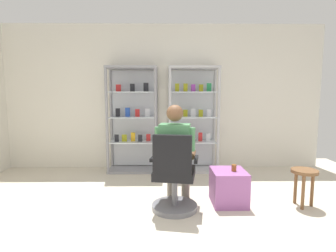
# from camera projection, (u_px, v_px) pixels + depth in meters

# --- Properties ---
(back_wall) EXTENTS (6.00, 0.10, 2.70)m
(back_wall) POSITION_uv_depth(u_px,v_px,m) (163.00, 97.00, 5.08)
(back_wall) COLOR silver
(back_wall) RESTS_ON ground
(display_cabinet_left) EXTENTS (0.90, 0.45, 1.90)m
(display_cabinet_left) POSITION_uv_depth(u_px,v_px,m) (133.00, 119.00, 4.89)
(display_cabinet_left) COLOR gray
(display_cabinet_left) RESTS_ON ground
(display_cabinet_right) EXTENTS (0.90, 0.45, 1.90)m
(display_cabinet_right) POSITION_uv_depth(u_px,v_px,m) (193.00, 119.00, 4.90)
(display_cabinet_right) COLOR #B7B7BC
(display_cabinet_right) RESTS_ON ground
(office_chair) EXTENTS (0.60, 0.56, 0.96)m
(office_chair) POSITION_uv_depth(u_px,v_px,m) (174.00, 180.00, 3.19)
(office_chair) COLOR slate
(office_chair) RESTS_ON ground
(seated_shopkeeper) EXTENTS (0.53, 0.60, 1.29)m
(seated_shopkeeper) POSITION_uv_depth(u_px,v_px,m) (176.00, 151.00, 3.32)
(seated_shopkeeper) COLOR slate
(seated_shopkeeper) RESTS_ON ground
(storage_crate) EXTENTS (0.43, 0.47, 0.44)m
(storage_crate) POSITION_uv_depth(u_px,v_px,m) (228.00, 187.00, 3.45)
(storage_crate) COLOR #9E599E
(storage_crate) RESTS_ON ground
(tea_glass) EXTENTS (0.06, 0.06, 0.09)m
(tea_glass) POSITION_uv_depth(u_px,v_px,m) (234.00, 168.00, 3.39)
(tea_glass) COLOR brown
(tea_glass) RESTS_ON storage_crate
(wooden_stool) EXTENTS (0.32, 0.32, 0.48)m
(wooden_stool) POSITION_uv_depth(u_px,v_px,m) (304.00, 177.00, 3.34)
(wooden_stool) COLOR brown
(wooden_stool) RESTS_ON ground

